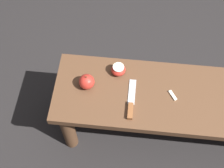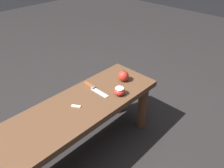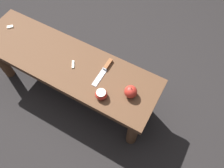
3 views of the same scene
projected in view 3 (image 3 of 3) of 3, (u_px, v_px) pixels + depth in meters
ground_plane at (75, 91)px, 1.77m from camera, size 8.00×8.00×0.00m
wooden_bench at (68, 68)px, 1.47m from camera, size 1.26×0.38×0.43m
knife at (105, 68)px, 1.36m from camera, size 0.03×0.22×0.02m
apple_whole at (131, 92)px, 1.25m from camera, size 0.08×0.08×0.08m
apple_cut at (101, 94)px, 1.25m from camera, size 0.07×0.07×0.05m
apple_slice_near_knife at (10, 27)px, 1.54m from camera, size 0.05×0.04×0.01m
apple_slice_center at (73, 64)px, 1.38m from camera, size 0.04×0.06×0.01m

